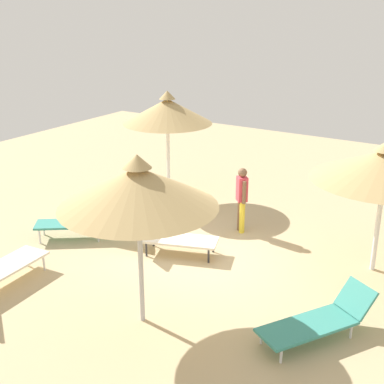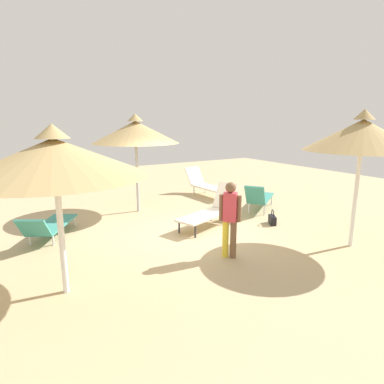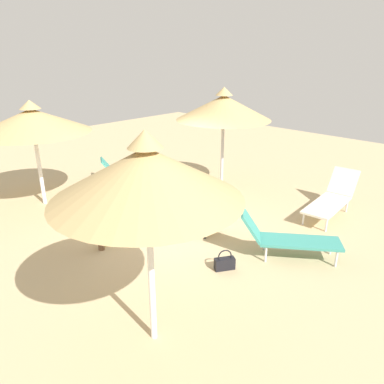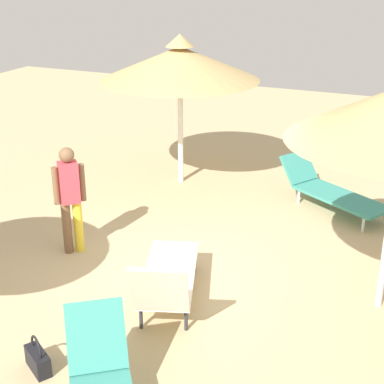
{
  "view_description": "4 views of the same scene",
  "coord_description": "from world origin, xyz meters",
  "px_view_note": "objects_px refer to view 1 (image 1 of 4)",
  "views": [
    {
      "loc": [
        -5.2,
        8.52,
        5.13
      ],
      "look_at": [
        0.45,
        -0.42,
        1.32
      ],
      "focal_mm": 48.78,
      "sensor_mm": 36.0,
      "label": 1
    },
    {
      "loc": [
        -4.0,
        -6.84,
        2.79
      ],
      "look_at": [
        0.38,
        0.42,
        0.91
      ],
      "focal_mm": 30.6,
      "sensor_mm": 36.0,
      "label": 2
    },
    {
      "loc": [
        5.95,
        -5.35,
        3.85
      ],
      "look_at": [
        0.92,
        -0.12,
        1.04
      ],
      "focal_mm": 34.18,
      "sensor_mm": 36.0,
      "label": 3
    },
    {
      "loc": [
        6.15,
        2.74,
        4.02
      ],
      "look_at": [
        0.04,
        0.1,
        1.28
      ],
      "focal_mm": 54.31,
      "sensor_mm": 36.0,
      "label": 4
    }
  ],
  "objects_px": {
    "person_standing_far_left": "(242,196)",
    "handbag": "(134,221)",
    "parasol_umbrella_edge": "(138,187)",
    "parasol_umbrella_center": "(168,111)",
    "lounge_chair_back": "(319,319)",
    "lounge_chair_front": "(167,234)",
    "lounge_chair_far_right": "(82,220)"
  },
  "relations": [
    {
      "from": "parasol_umbrella_edge",
      "to": "handbag",
      "type": "bearing_deg",
      "value": -49.53
    },
    {
      "from": "lounge_chair_front",
      "to": "person_standing_far_left",
      "type": "relative_size",
      "value": 1.3
    },
    {
      "from": "lounge_chair_front",
      "to": "lounge_chair_far_right",
      "type": "distance_m",
      "value": 2.14
    },
    {
      "from": "parasol_umbrella_edge",
      "to": "parasol_umbrella_center",
      "type": "bearing_deg",
      "value": -59.65
    },
    {
      "from": "person_standing_far_left",
      "to": "handbag",
      "type": "distance_m",
      "value": 2.73
    },
    {
      "from": "parasol_umbrella_center",
      "to": "handbag",
      "type": "xyz_separation_m",
      "value": [
        -0.38,
        2.07,
        -2.34
      ]
    },
    {
      "from": "lounge_chair_far_right",
      "to": "handbag",
      "type": "distance_m",
      "value": 1.34
    },
    {
      "from": "parasol_umbrella_edge",
      "to": "handbag",
      "type": "distance_m",
      "value": 4.68
    },
    {
      "from": "lounge_chair_far_right",
      "to": "handbag",
      "type": "bearing_deg",
      "value": -116.43
    },
    {
      "from": "lounge_chair_back",
      "to": "person_standing_far_left",
      "type": "height_order",
      "value": "person_standing_far_left"
    },
    {
      "from": "lounge_chair_front",
      "to": "handbag",
      "type": "relative_size",
      "value": 5.0
    },
    {
      "from": "lounge_chair_front",
      "to": "lounge_chair_far_right",
      "type": "xyz_separation_m",
      "value": [
        2.1,
        0.41,
        -0.01
      ]
    },
    {
      "from": "lounge_chair_far_right",
      "to": "person_standing_far_left",
      "type": "bearing_deg",
      "value": -141.82
    },
    {
      "from": "parasol_umbrella_edge",
      "to": "handbag",
      "type": "height_order",
      "value": "parasol_umbrella_edge"
    },
    {
      "from": "lounge_chair_front",
      "to": "handbag",
      "type": "xyz_separation_m",
      "value": [
        1.52,
        -0.76,
        -0.31
      ]
    },
    {
      "from": "lounge_chair_back",
      "to": "person_standing_far_left",
      "type": "xyz_separation_m",
      "value": [
        3.02,
        -3.1,
        0.56
      ]
    },
    {
      "from": "person_standing_far_left",
      "to": "handbag",
      "type": "xyz_separation_m",
      "value": [
        2.36,
        1.14,
        -0.76
      ]
    },
    {
      "from": "parasol_umbrella_edge",
      "to": "lounge_chair_back",
      "type": "height_order",
      "value": "parasol_umbrella_edge"
    },
    {
      "from": "parasol_umbrella_center",
      "to": "lounge_chair_front",
      "type": "height_order",
      "value": "parasol_umbrella_center"
    },
    {
      "from": "lounge_chair_front",
      "to": "handbag",
      "type": "bearing_deg",
      "value": -26.38
    },
    {
      "from": "parasol_umbrella_center",
      "to": "handbag",
      "type": "relative_size",
      "value": 7.29
    },
    {
      "from": "parasol_umbrella_edge",
      "to": "lounge_chair_back",
      "type": "relative_size",
      "value": 1.45
    },
    {
      "from": "parasol_umbrella_edge",
      "to": "person_standing_far_left",
      "type": "xyz_separation_m",
      "value": [
        0.29,
        -4.24,
        -1.54
      ]
    },
    {
      "from": "lounge_chair_front",
      "to": "lounge_chair_back",
      "type": "distance_m",
      "value": 4.04
    },
    {
      "from": "lounge_chair_front",
      "to": "person_standing_far_left",
      "type": "xyz_separation_m",
      "value": [
        -0.83,
        -1.9,
        0.45
      ]
    },
    {
      "from": "parasol_umbrella_center",
      "to": "person_standing_far_left",
      "type": "relative_size",
      "value": 1.9
    },
    {
      "from": "parasol_umbrella_edge",
      "to": "lounge_chair_far_right",
      "type": "xyz_separation_m",
      "value": [
        3.23,
        -1.93,
        -1.99
      ]
    },
    {
      "from": "parasol_umbrella_edge",
      "to": "person_standing_far_left",
      "type": "bearing_deg",
      "value": -86.08
    },
    {
      "from": "lounge_chair_front",
      "to": "person_standing_far_left",
      "type": "bearing_deg",
      "value": -113.69
    },
    {
      "from": "lounge_chair_back",
      "to": "person_standing_far_left",
      "type": "relative_size",
      "value": 1.29
    },
    {
      "from": "parasol_umbrella_edge",
      "to": "parasol_umbrella_center",
      "type": "height_order",
      "value": "parasol_umbrella_center"
    },
    {
      "from": "parasol_umbrella_edge",
      "to": "lounge_chair_front",
      "type": "xyz_separation_m",
      "value": [
        1.12,
        -2.35,
        -1.98
      ]
    }
  ]
}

